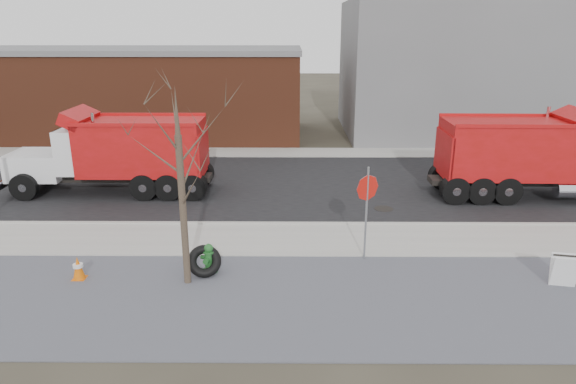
{
  "coord_description": "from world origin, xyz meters",
  "views": [
    {
      "loc": [
        -0.44,
        -14.82,
        6.54
      ],
      "look_at": [
        -0.56,
        0.96,
        1.4
      ],
      "focal_mm": 32.0,
      "sensor_mm": 36.0,
      "label": 1
    }
  ],
  "objects_px": {
    "truck_tire": "(204,261)",
    "stop_sign": "(367,198)",
    "dump_truck_red_a": "(535,154)",
    "sandwich_board": "(564,271)",
    "fire_hydrant": "(209,259)",
    "dump_truck_red_b": "(118,151)"
  },
  "relations": [
    {
      "from": "fire_hydrant",
      "to": "stop_sign",
      "type": "relative_size",
      "value": 0.31
    },
    {
      "from": "truck_tire",
      "to": "sandwich_board",
      "type": "height_order",
      "value": "sandwich_board"
    },
    {
      "from": "truck_tire",
      "to": "dump_truck_red_a",
      "type": "bearing_deg",
      "value": 29.98
    },
    {
      "from": "fire_hydrant",
      "to": "truck_tire",
      "type": "bearing_deg",
      "value": -111.63
    },
    {
      "from": "stop_sign",
      "to": "sandwich_board",
      "type": "bearing_deg",
      "value": -26.92
    },
    {
      "from": "stop_sign",
      "to": "sandwich_board",
      "type": "height_order",
      "value": "stop_sign"
    },
    {
      "from": "dump_truck_red_b",
      "to": "sandwich_board",
      "type": "bearing_deg",
      "value": 150.58
    },
    {
      "from": "sandwich_board",
      "to": "dump_truck_red_b",
      "type": "distance_m",
      "value": 16.15
    },
    {
      "from": "dump_truck_red_a",
      "to": "fire_hydrant",
      "type": "bearing_deg",
      "value": -149.24
    },
    {
      "from": "truck_tire",
      "to": "sandwich_board",
      "type": "xyz_separation_m",
      "value": [
        9.47,
        -0.62,
        0.07
      ]
    },
    {
      "from": "stop_sign",
      "to": "dump_truck_red_a",
      "type": "bearing_deg",
      "value": 29.72
    },
    {
      "from": "truck_tire",
      "to": "dump_truck_red_a",
      "type": "relative_size",
      "value": 0.12
    },
    {
      "from": "stop_sign",
      "to": "dump_truck_red_a",
      "type": "xyz_separation_m",
      "value": [
        7.36,
        5.84,
        -0.15
      ]
    },
    {
      "from": "fire_hydrant",
      "to": "stop_sign",
      "type": "bearing_deg",
      "value": 28.18
    },
    {
      "from": "dump_truck_red_a",
      "to": "dump_truck_red_b",
      "type": "height_order",
      "value": "dump_truck_red_a"
    },
    {
      "from": "fire_hydrant",
      "to": "sandwich_board",
      "type": "relative_size",
      "value": 0.97
    },
    {
      "from": "truck_tire",
      "to": "stop_sign",
      "type": "relative_size",
      "value": 0.37
    },
    {
      "from": "fire_hydrant",
      "to": "sandwich_board",
      "type": "bearing_deg",
      "value": 12.29
    },
    {
      "from": "truck_tire",
      "to": "dump_truck_red_b",
      "type": "relative_size",
      "value": 0.13
    },
    {
      "from": "sandwich_board",
      "to": "dump_truck_red_a",
      "type": "xyz_separation_m",
      "value": [
        2.4,
        7.47,
        1.29
      ]
    },
    {
      "from": "fire_hydrant",
      "to": "stop_sign",
      "type": "height_order",
      "value": "stop_sign"
    },
    {
      "from": "fire_hydrant",
      "to": "truck_tire",
      "type": "distance_m",
      "value": 0.17
    }
  ]
}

